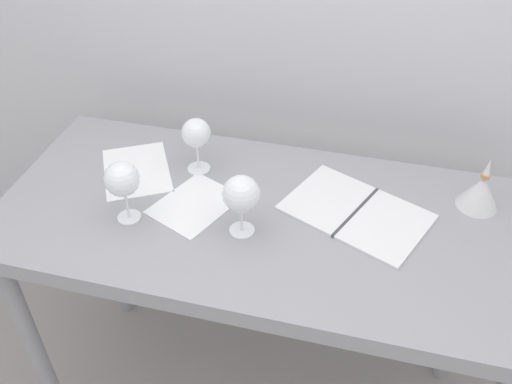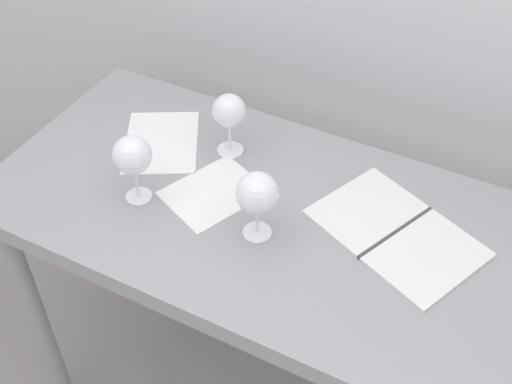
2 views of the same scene
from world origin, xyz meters
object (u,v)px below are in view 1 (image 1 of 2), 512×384
(wine_glass_far_left, at_px, (196,134))
(tasting_sheet_upper, at_px, (137,170))
(wine_glass_near_left, at_px, (122,180))
(open_notebook, at_px, (356,212))
(tasting_sheet_lower, at_px, (195,204))
(decanter_funnel, at_px, (480,191))
(wine_glass_near_center, at_px, (241,195))

(wine_glass_far_left, xyz_separation_m, tasting_sheet_upper, (-0.17, -0.05, -0.12))
(wine_glass_near_left, bearing_deg, tasting_sheet_upper, 108.51)
(open_notebook, bearing_deg, wine_glass_far_left, -166.50)
(tasting_sheet_upper, distance_m, tasting_sheet_lower, 0.24)
(decanter_funnel, bearing_deg, tasting_sheet_upper, -174.92)
(decanter_funnel, bearing_deg, wine_glass_near_left, -162.50)
(open_notebook, distance_m, decanter_funnel, 0.33)
(tasting_sheet_lower, bearing_deg, wine_glass_near_left, -124.81)
(tasting_sheet_lower, relative_size, decanter_funnel, 1.44)
(tasting_sheet_upper, bearing_deg, wine_glass_far_left, -12.19)
(wine_glass_near_left, distance_m, decanter_funnel, 0.92)
(wine_glass_near_left, bearing_deg, wine_glass_near_center, 4.91)
(tasting_sheet_upper, relative_size, tasting_sheet_lower, 1.15)
(tasting_sheet_upper, relative_size, decanter_funnel, 1.65)
(wine_glass_near_left, relative_size, tasting_sheet_upper, 0.70)
(wine_glass_far_left, relative_size, decanter_funnel, 1.11)
(wine_glass_far_left, distance_m, decanter_funnel, 0.77)
(wine_glass_far_left, bearing_deg, open_notebook, -9.93)
(wine_glass_near_left, xyz_separation_m, tasting_sheet_lower, (0.15, 0.09, -0.12))
(wine_glass_far_left, xyz_separation_m, open_notebook, (0.46, -0.08, -0.12))
(wine_glass_far_left, relative_size, wine_glass_near_left, 0.96)
(wine_glass_near_left, distance_m, open_notebook, 0.61)
(tasting_sheet_upper, distance_m, decanter_funnel, 0.95)
(wine_glass_near_center, height_order, wine_glass_near_left, wine_glass_near_left)
(wine_glass_near_center, xyz_separation_m, wine_glass_near_left, (-0.30, -0.03, 0.01))
(tasting_sheet_upper, height_order, decanter_funnel, decanter_funnel)
(wine_glass_far_left, height_order, wine_glass_near_left, wine_glass_near_left)
(open_notebook, bearing_deg, wine_glass_near_left, -140.52)
(wine_glass_near_center, distance_m, tasting_sheet_lower, 0.20)
(tasting_sheet_lower, distance_m, decanter_funnel, 0.76)
(wine_glass_near_left, relative_size, decanter_funnel, 1.16)
(wine_glass_far_left, height_order, tasting_sheet_lower, wine_glass_far_left)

